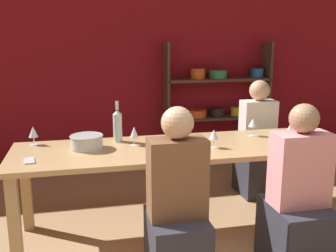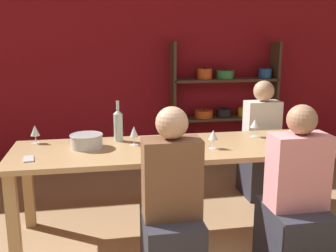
% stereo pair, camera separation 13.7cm
% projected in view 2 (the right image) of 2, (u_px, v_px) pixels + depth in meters
% --- Properties ---
extents(wall_back_red, '(8.80, 0.06, 2.70)m').
position_uv_depth(wall_back_red, '(139.00, 59.00, 5.28)').
color(wall_back_red, maroon).
rests_on(wall_back_red, ground_plane).
extents(shelf_unit, '(1.48, 0.30, 1.58)m').
position_uv_depth(shelf_unit, '(224.00, 113.00, 5.45)').
color(shelf_unit, '#4C3828').
rests_on(shelf_unit, ground_plane).
extents(dining_table, '(2.55, 0.81, 0.76)m').
position_uv_depth(dining_table, '(170.00, 157.00, 3.23)').
color(dining_table, tan).
rests_on(dining_table, ground_plane).
extents(mixing_bowl, '(0.27, 0.27, 0.11)m').
position_uv_depth(mixing_bowl, '(87.00, 141.00, 3.16)').
color(mixing_bowl, '#B7BABC').
rests_on(mixing_bowl, dining_table).
extents(wine_bottle_green, '(0.08, 0.08, 0.35)m').
position_uv_depth(wine_bottle_green, '(118.00, 125.00, 3.36)').
color(wine_bottle_green, '#B2C6C1').
rests_on(wine_bottle_green, dining_table).
extents(wine_glass_white_a, '(0.07, 0.07, 0.15)m').
position_uv_depth(wine_glass_white_a, '(296.00, 128.00, 3.42)').
color(wine_glass_white_a, white).
rests_on(wine_glass_white_a, dining_table).
extents(wine_glass_empty_a, '(0.08, 0.08, 0.15)m').
position_uv_depth(wine_glass_empty_a, '(35.00, 131.00, 3.29)').
color(wine_glass_empty_a, white).
rests_on(wine_glass_empty_a, dining_table).
extents(wine_glass_red_a, '(0.08, 0.08, 0.16)m').
position_uv_depth(wine_glass_red_a, '(179.00, 129.00, 3.37)').
color(wine_glass_red_a, white).
rests_on(wine_glass_red_a, dining_table).
extents(wine_glass_red_b, '(0.08, 0.08, 0.15)m').
position_uv_depth(wine_glass_red_b, '(213.00, 135.00, 3.14)').
color(wine_glass_red_b, white).
rests_on(wine_glass_red_b, dining_table).
extents(wine_glass_red_c, '(0.08, 0.08, 0.15)m').
position_uv_depth(wine_glass_red_c, '(292.00, 131.00, 3.31)').
color(wine_glass_red_c, white).
rests_on(wine_glass_red_c, dining_table).
extents(wine_glass_white_b, '(0.07, 0.07, 0.16)m').
position_uv_depth(wine_glass_white_b, '(134.00, 132.00, 3.24)').
color(wine_glass_white_b, white).
rests_on(wine_glass_white_b, dining_table).
extents(wine_glass_white_c, '(0.08, 0.08, 0.16)m').
position_uv_depth(wine_glass_white_c, '(255.00, 124.00, 3.51)').
color(wine_glass_white_c, white).
rests_on(wine_glass_white_c, dining_table).
extents(cell_phone, '(0.09, 0.16, 0.01)m').
position_uv_depth(cell_phone, '(29.00, 159.00, 2.87)').
color(cell_phone, silver).
rests_on(cell_phone, dining_table).
extents(person_near_a, '(0.37, 0.46, 1.22)m').
position_uv_depth(person_near_a, '(172.00, 221.00, 2.58)').
color(person_near_a, '#2D2D38').
rests_on(person_near_a, ground_plane).
extents(person_far_a, '(0.35, 0.44, 1.21)m').
position_uv_depth(person_far_a, '(260.00, 153.00, 4.10)').
color(person_far_a, '#2D2D38').
rests_on(person_far_a, ground_plane).
extents(person_near_b, '(0.39, 0.49, 1.21)m').
position_uv_depth(person_near_b, '(295.00, 213.00, 2.73)').
color(person_near_b, '#2D2D38').
rests_on(person_near_b, ground_plane).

